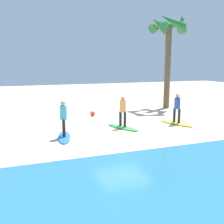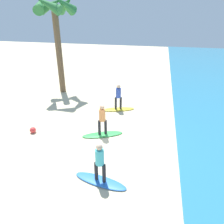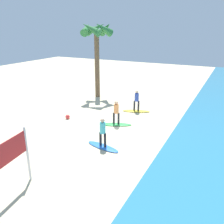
{
  "view_description": "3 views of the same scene",
  "coord_description": "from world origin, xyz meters",
  "px_view_note": "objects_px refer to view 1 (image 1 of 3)",
  "views": [
    {
      "loc": [
        4.97,
        11.75,
        3.37
      ],
      "look_at": [
        0.79,
        0.6,
        1.16
      ],
      "focal_mm": 42.52,
      "sensor_mm": 36.0,
      "label": 1
    },
    {
      "loc": [
        8.74,
        1.8,
        5.92
      ],
      "look_at": [
        -1.18,
        -0.42,
        0.95
      ],
      "focal_mm": 34.03,
      "sensor_mm": 36.0,
      "label": 2
    },
    {
      "loc": [
        13.26,
        5.94,
        6.31
      ],
      "look_at": [
        0.49,
        -0.63,
        1.21
      ],
      "focal_mm": 38.52,
      "sensor_mm": 36.0,
      "label": 3
    }
  ],
  "objects_px": {
    "surfboard_blue": "(64,137)",
    "surfboard_yellow": "(176,123)",
    "surfer_yellow": "(177,106)",
    "surfer_green": "(123,109)",
    "surfboard_green": "(123,127)",
    "beach_ball": "(93,114)",
    "surfer_blue": "(63,116)",
    "palm_tree": "(169,33)"
  },
  "relations": [
    {
      "from": "surfboard_yellow",
      "to": "beach_ball",
      "type": "xyz_separation_m",
      "value": [
        3.74,
        -3.85,
        0.11
      ]
    },
    {
      "from": "surfer_blue",
      "to": "palm_tree",
      "type": "height_order",
      "value": "palm_tree"
    },
    {
      "from": "surfboard_green",
      "to": "palm_tree",
      "type": "distance_m",
      "value": 9.13
    },
    {
      "from": "surfboard_yellow",
      "to": "surfboard_blue",
      "type": "bearing_deg",
      "value": -104.8
    },
    {
      "from": "surfboard_green",
      "to": "surfer_green",
      "type": "distance_m",
      "value": 0.99
    },
    {
      "from": "beach_ball",
      "to": "surfboard_yellow",
      "type": "bearing_deg",
      "value": 134.13
    },
    {
      "from": "palm_tree",
      "to": "surfboard_green",
      "type": "bearing_deg",
      "value": 40.26
    },
    {
      "from": "surfer_green",
      "to": "surfer_blue",
      "type": "height_order",
      "value": "same"
    },
    {
      "from": "surfboard_blue",
      "to": "surfer_blue",
      "type": "xyz_separation_m",
      "value": [
        -0.0,
        -0.0,
        0.99
      ]
    },
    {
      "from": "surfer_blue",
      "to": "palm_tree",
      "type": "distance_m",
      "value": 11.29
    },
    {
      "from": "surfer_green",
      "to": "beach_ball",
      "type": "relative_size",
      "value": 5.16
    },
    {
      "from": "surfer_yellow",
      "to": "beach_ball",
      "type": "relative_size",
      "value": 5.16
    },
    {
      "from": "surfer_yellow",
      "to": "surfer_blue",
      "type": "bearing_deg",
      "value": 5.09
    },
    {
      "from": "surfboard_yellow",
      "to": "surfer_yellow",
      "type": "relative_size",
      "value": 1.28
    },
    {
      "from": "surfboard_blue",
      "to": "surfer_blue",
      "type": "relative_size",
      "value": 1.28
    },
    {
      "from": "surfboard_yellow",
      "to": "beach_ball",
      "type": "relative_size",
      "value": 6.61
    },
    {
      "from": "surfer_yellow",
      "to": "surfboard_green",
      "type": "xyz_separation_m",
      "value": [
        3.18,
        -0.19,
        -0.99
      ]
    },
    {
      "from": "surfboard_yellow",
      "to": "surfboard_green",
      "type": "relative_size",
      "value": 1.0
    },
    {
      "from": "surfer_yellow",
      "to": "surfboard_green",
      "type": "relative_size",
      "value": 0.78
    },
    {
      "from": "surfboard_yellow",
      "to": "beach_ball",
      "type": "distance_m",
      "value": 5.37
    },
    {
      "from": "beach_ball",
      "to": "surfer_blue",
      "type": "bearing_deg",
      "value": 58.98
    },
    {
      "from": "surfboard_yellow",
      "to": "surfboard_blue",
      "type": "distance_m",
      "value": 6.42
    },
    {
      "from": "surfboard_green",
      "to": "palm_tree",
      "type": "relative_size",
      "value": 0.31
    },
    {
      "from": "surfboard_green",
      "to": "surfboard_blue",
      "type": "bearing_deg",
      "value": -100.3
    },
    {
      "from": "surfer_yellow",
      "to": "surfer_green",
      "type": "relative_size",
      "value": 1.0
    },
    {
      "from": "surfboard_yellow",
      "to": "palm_tree",
      "type": "xyz_separation_m",
      "value": [
        -2.4,
        -4.92,
        5.47
      ]
    },
    {
      "from": "surfer_yellow",
      "to": "surfboard_yellow",
      "type": "bearing_deg",
      "value": 165.96
    },
    {
      "from": "surfboard_green",
      "to": "palm_tree",
      "type": "bearing_deg",
      "value": 106.58
    },
    {
      "from": "beach_ball",
      "to": "surfboard_blue",
      "type": "bearing_deg",
      "value": 58.98
    },
    {
      "from": "surfboard_green",
      "to": "surfboard_blue",
      "type": "xyz_separation_m",
      "value": [
        3.21,
        0.76,
        0.0
      ]
    },
    {
      "from": "surfer_green",
      "to": "surfboard_blue",
      "type": "height_order",
      "value": "surfer_green"
    },
    {
      "from": "palm_tree",
      "to": "surfer_blue",
      "type": "bearing_deg",
      "value": 31.98
    },
    {
      "from": "surfer_yellow",
      "to": "surfboard_green",
      "type": "bearing_deg",
      "value": -3.5
    },
    {
      "from": "surfboard_yellow",
      "to": "surfer_yellow",
      "type": "distance_m",
      "value": 0.99
    },
    {
      "from": "surfer_blue",
      "to": "beach_ball",
      "type": "bearing_deg",
      "value": -121.02
    },
    {
      "from": "surfer_yellow",
      "to": "surfboard_blue",
      "type": "xyz_separation_m",
      "value": [
        6.4,
        0.57,
        -0.99
      ]
    },
    {
      "from": "surfer_green",
      "to": "surfboard_blue",
      "type": "distance_m",
      "value": 3.45
    },
    {
      "from": "surfboard_yellow",
      "to": "surfboard_blue",
      "type": "xyz_separation_m",
      "value": [
        6.4,
        0.57,
        0.0
      ]
    },
    {
      "from": "surfboard_yellow",
      "to": "surfer_green",
      "type": "xyz_separation_m",
      "value": [
        3.18,
        -0.19,
        0.99
      ]
    },
    {
      "from": "surfboard_green",
      "to": "beach_ball",
      "type": "height_order",
      "value": "beach_ball"
    },
    {
      "from": "surfboard_blue",
      "to": "surfboard_yellow",
      "type": "bearing_deg",
      "value": 105.67
    },
    {
      "from": "surfer_yellow",
      "to": "beach_ball",
      "type": "xyz_separation_m",
      "value": [
        3.74,
        -3.85,
        -0.88
      ]
    }
  ]
}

